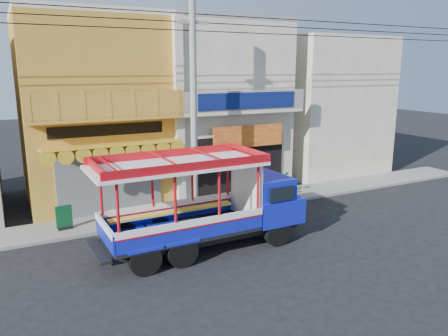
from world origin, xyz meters
name	(u,v)px	position (x,y,z in m)	size (l,w,h in m)	color
ground	(258,239)	(0.00, 0.00, 0.00)	(90.00, 90.00, 0.00)	black
sidewalk	(210,207)	(0.00, 4.00, 0.06)	(30.00, 2.00, 0.12)	slate
shophouse_left	(92,110)	(-4.00, 7.96, 4.11)	(6.00, 7.50, 8.24)	#C0892A
shophouse_right	(212,105)	(2.00, 7.96, 4.11)	(6.00, 6.75, 8.24)	beige
party_pilaster	(179,115)	(-1.00, 4.85, 4.00)	(0.35, 0.30, 8.00)	beige
filler_building_right	(320,105)	(9.00, 8.00, 3.80)	(6.00, 6.00, 7.60)	beige
utility_pole	(197,92)	(-0.85, 3.30, 5.03)	(28.00, 0.26, 9.00)	gray
songthaew_truck	(216,202)	(-1.57, 0.15, 1.58)	(7.07, 2.51, 3.28)	black
green_sign	(64,219)	(-6.00, 3.88, 0.50)	(0.59, 0.33, 0.90)	black
potted_plant_a	(279,185)	(3.41, 3.78, 0.68)	(1.00, 0.87, 1.11)	#1A5418
potted_plant_b	(259,187)	(2.61, 4.22, 0.57)	(0.50, 0.40, 0.91)	#1A5418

